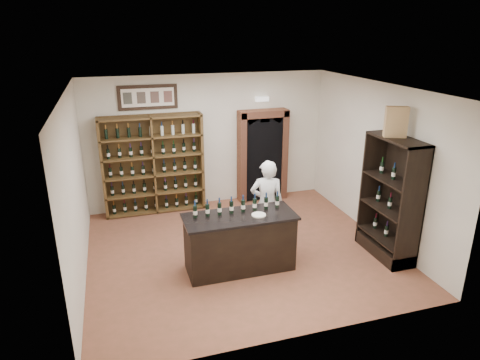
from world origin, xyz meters
name	(u,v)px	position (x,y,z in m)	size (l,w,h in m)	color
floor	(241,250)	(0.00, 0.00, 0.00)	(5.50, 5.50, 0.00)	brown
ceiling	(241,88)	(0.00, 0.00, 3.00)	(5.50, 5.50, 0.00)	white
wall_back	(209,141)	(0.00, 2.50, 1.50)	(5.50, 0.04, 3.00)	silver
wall_left	(75,191)	(-2.75, 0.00, 1.50)	(0.04, 5.00, 3.00)	silver
wall_right	(376,161)	(2.75, 0.00, 1.50)	(0.04, 5.00, 3.00)	silver
wine_shelf	(153,164)	(-1.30, 2.33, 1.10)	(2.20, 0.38, 2.20)	brown
framed_picture	(148,97)	(-1.30, 2.47, 2.55)	(1.25, 0.04, 0.52)	black
arched_doorway	(262,153)	(1.25, 2.33, 1.14)	(1.17, 0.35, 2.17)	black
emergency_light	(262,99)	(1.25, 2.42, 2.40)	(0.30, 0.10, 0.10)	white
tasting_counter	(240,243)	(-0.20, -0.60, 0.49)	(1.88, 0.78, 1.00)	black
counter_bottle_0	(195,212)	(-0.92, -0.46, 1.11)	(0.07, 0.07, 0.30)	black
counter_bottle_1	(207,210)	(-0.71, -0.46, 1.11)	(0.07, 0.07, 0.30)	black
counter_bottle_2	(220,209)	(-0.51, -0.46, 1.11)	(0.07, 0.07, 0.30)	black
counter_bottle_3	(231,207)	(-0.30, -0.46, 1.11)	(0.07, 0.07, 0.30)	black
counter_bottle_4	(243,206)	(-0.10, -0.46, 1.11)	(0.07, 0.07, 0.30)	black
counter_bottle_5	(255,204)	(0.11, -0.46, 1.11)	(0.07, 0.07, 0.30)	black
counter_bottle_6	(266,203)	(0.31, -0.46, 1.11)	(0.07, 0.07, 0.30)	black
counter_bottle_7	(277,202)	(0.52, -0.46, 1.11)	(0.07, 0.07, 0.30)	black
side_cabinet	(390,216)	(2.52, -0.90, 0.75)	(0.48, 1.20, 2.20)	black
shopkeeper	(267,204)	(0.53, 0.07, 0.85)	(0.62, 0.41, 1.70)	white
plate	(259,215)	(0.10, -0.69, 1.01)	(0.24, 0.24, 0.02)	silver
wine_crate	(396,122)	(2.46, -0.82, 2.46)	(0.37, 0.15, 0.52)	tan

